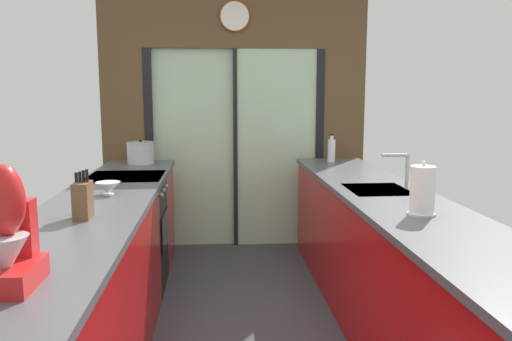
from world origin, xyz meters
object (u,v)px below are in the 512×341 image
object	(u,v)px
stock_pot	(141,153)
paper_towel_roll	(422,191)
oven_range	(128,233)
stand_mixer	(9,240)
mixing_bowl	(108,188)
knife_block	(83,200)
soap_bottle	(331,150)

from	to	relation	value
stock_pot	paper_towel_roll	bearing A→B (deg)	-50.49
oven_range	stand_mixer	world-z (taller)	stand_mixer
mixing_bowl	paper_towel_roll	bearing A→B (deg)	-21.24
oven_range	mixing_bowl	size ratio (longest dim) A/B	5.84
oven_range	paper_towel_roll	xyz separation A→B (m)	(1.80, -1.44, 0.60)
mixing_bowl	knife_block	xyz separation A→B (m)	(0.00, -0.62, 0.05)
stand_mixer	stock_pot	bearing A→B (deg)	90.00
oven_range	soap_bottle	bearing A→B (deg)	21.08
paper_towel_roll	mixing_bowl	bearing A→B (deg)	158.76
mixing_bowl	stock_pot	size ratio (longest dim) A/B	0.63
mixing_bowl	stock_pot	bearing A→B (deg)	90.00
oven_range	soap_bottle	size ratio (longest dim) A/B	3.51
stock_pot	paper_towel_roll	world-z (taller)	paper_towel_roll
mixing_bowl	knife_block	size ratio (longest dim) A/B	0.61
mixing_bowl	stand_mixer	distance (m)	1.58
oven_range	knife_block	world-z (taller)	knife_block
oven_range	knife_block	distance (m)	1.48
oven_range	knife_block	xyz separation A→B (m)	(0.02, -1.37, 0.56)
mixing_bowl	knife_block	bearing A→B (deg)	-89.99
knife_block	oven_range	bearing A→B (deg)	90.77
stock_pot	soap_bottle	xyz separation A→B (m)	(1.78, -0.03, 0.01)
knife_block	stand_mixer	size ratio (longest dim) A/B	0.61
stand_mixer	paper_towel_roll	world-z (taller)	stand_mixer
stand_mixer	knife_block	bearing A→B (deg)	90.00
knife_block	soap_bottle	distance (m)	2.73
stock_pot	oven_range	bearing A→B (deg)	-91.47
oven_range	stand_mixer	bearing A→B (deg)	-89.54
knife_block	paper_towel_roll	world-z (taller)	paper_towel_roll
paper_towel_roll	knife_block	bearing A→B (deg)	177.83
knife_block	stand_mixer	distance (m)	0.95
oven_range	mixing_bowl	bearing A→B (deg)	-88.59
oven_range	paper_towel_roll	size ratio (longest dim) A/B	3.14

